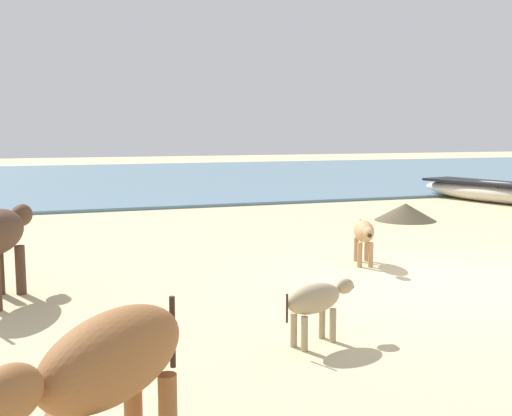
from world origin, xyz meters
The scene contains 7 objects.
ground centered at (0.00, 0.00, 0.00)m, with size 80.00×80.00×0.00m, color #CCB789.
sea_water centered at (0.00, 18.56, 0.04)m, with size 60.00×20.00×0.08m, color slate.
fishing_boat_2 centered at (6.87, 7.06, 0.31)m, with size 2.23×4.85×0.76m.
calf_near_tan centered at (-0.40, 1.31, 0.47)m, with size 0.55×0.97×0.65m.
calf_far_dun centered at (-2.48, -1.51, 0.41)m, with size 0.85×0.47×0.57m.
cow_second_adult_brown centered at (-4.51, -3.29, 0.72)m, with size 1.25×1.30×1.00m.
debris_pile_0 centered at (2.66, 4.93, 0.19)m, with size 1.33×1.33×0.38m, color brown.
Camera 1 is at (-4.80, -6.45, 1.94)m, focal length 43.01 mm.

